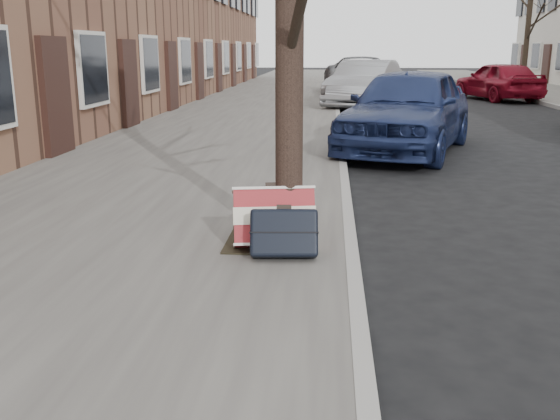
# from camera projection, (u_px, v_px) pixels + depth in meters

# --- Properties ---
(ground) EXTENTS (120.00, 120.00, 0.00)m
(ground) POSITION_uv_depth(u_px,v_px,m) (524.00, 311.00, 4.65)
(ground) COLOR black
(ground) RESTS_ON ground
(near_sidewalk) EXTENTS (5.00, 70.00, 0.12)m
(near_sidewalk) POSITION_uv_depth(u_px,v_px,m) (258.00, 109.00, 19.39)
(near_sidewalk) COLOR slate
(near_sidewalk) RESTS_ON ground
(dirt_patch) EXTENTS (0.85, 0.85, 0.02)m
(dirt_patch) POSITION_uv_depth(u_px,v_px,m) (272.00, 241.00, 5.93)
(dirt_patch) COLOR black
(dirt_patch) RESTS_ON near_sidewalk
(suitcase_red) EXTENTS (0.79, 0.52, 0.57)m
(suitcase_red) POSITION_uv_depth(u_px,v_px,m) (274.00, 218.00, 5.69)
(suitcase_red) COLOR maroon
(suitcase_red) RESTS_ON near_sidewalk
(suitcase_navy) EXTENTS (0.61, 0.39, 0.46)m
(suitcase_navy) POSITION_uv_depth(u_px,v_px,m) (284.00, 233.00, 5.41)
(suitcase_navy) COLOR black
(suitcase_navy) RESTS_ON near_sidewalk
(car_near_front) EXTENTS (3.28, 5.04, 1.59)m
(car_near_front) POSITION_uv_depth(u_px,v_px,m) (408.00, 109.00, 11.61)
(car_near_front) COLOR navy
(car_near_front) RESTS_ON ground
(car_near_mid) EXTENTS (2.89, 4.93, 1.54)m
(car_near_mid) POSITION_uv_depth(u_px,v_px,m) (365.00, 84.00, 20.28)
(car_near_mid) COLOR #999B9F
(car_near_mid) RESTS_ON ground
(car_near_back) EXTENTS (3.10, 5.88, 1.58)m
(car_near_back) POSITION_uv_depth(u_px,v_px,m) (361.00, 77.00, 24.84)
(car_near_back) COLOR #343539
(car_near_back) RESTS_ON ground
(car_far_back) EXTENTS (2.82, 4.54, 1.44)m
(car_far_back) POSITION_uv_depth(u_px,v_px,m) (498.00, 81.00, 23.27)
(car_far_back) COLOR maroon
(car_far_back) RESTS_ON ground
(tree_far_c) EXTENTS (0.23, 0.23, 4.66)m
(tree_far_c) POSITION_uv_depth(u_px,v_px,m) (527.00, 35.00, 27.68)
(tree_far_c) COLOR black
(tree_far_c) RESTS_ON far_sidewalk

